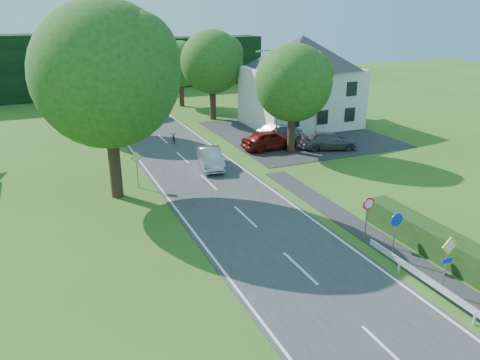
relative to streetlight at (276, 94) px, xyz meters
name	(u,v)px	position (x,y,z in m)	size (l,w,h in m)	color
road	(232,204)	(-8.06, -10.00, -4.44)	(7.00, 80.00, 0.04)	#323134
parking_pad	(297,134)	(3.94, 3.00, -4.44)	(14.00, 16.00, 0.04)	#262629
line_edge_left	(179,212)	(-11.31, -10.00, -4.42)	(0.12, 80.00, 0.01)	white
line_edge_right	(280,195)	(-4.81, -10.00, -4.42)	(0.12, 80.00, 0.01)	white
line_centre	(232,204)	(-8.06, -10.00, -4.42)	(0.12, 80.00, 0.01)	white
tree_main	(109,103)	(-14.06, -6.00, 1.36)	(9.40, 9.40, 11.64)	#194A16
tree_left_far	(94,88)	(-13.06, 10.00, -0.17)	(7.00, 7.00, 8.58)	#194A16
tree_right_far	(212,75)	(-1.06, 12.00, 0.08)	(7.40, 7.40, 9.09)	#194A16
tree_left_back	(85,74)	(-12.56, 22.00, -0.43)	(6.60, 6.60, 8.07)	#194A16
tree_right_back	(181,74)	(-2.06, 20.00, -0.68)	(6.20, 6.20, 7.56)	#194A16
tree_right_mid	(293,100)	(0.44, -2.00, -0.17)	(7.00, 7.00, 8.58)	#194A16
treeline_right	(163,62)	(-0.06, 36.00, -0.96)	(30.00, 5.00, 7.00)	black
house_white	(301,81)	(5.94, 6.00, -0.06)	(10.60, 8.40, 8.60)	white
streetlight	(276,94)	(0.00, 0.00, 0.00)	(2.03, 0.18, 8.00)	gray
sign_priority_right	(448,255)	(-3.76, -22.02, -2.67)	(0.78, 0.09, 2.59)	gray
sign_roundabout	(396,227)	(-3.76, -19.02, -2.79)	(0.64, 0.08, 2.37)	gray
sign_speed_limit	(368,209)	(-3.76, -17.03, -2.70)	(0.64, 0.11, 2.37)	gray
sign_priority_left	(137,162)	(-12.56, -5.02, -2.75)	(0.78, 0.09, 2.44)	gray
moving_car	(211,158)	(-6.87, -3.13, -3.71)	(1.51, 4.32, 1.42)	#B0B1B5
motorcycle	(174,137)	(-7.43, 4.65, -3.97)	(0.60, 1.73, 0.91)	black
parked_car_red	(270,140)	(-0.78, -0.59, -3.63)	(1.88, 4.67, 1.59)	maroon
parked_car_silver_a	(280,132)	(1.47, 1.84, -3.73)	(1.46, 4.20, 1.38)	#AFAFB4
parked_car_grey	(329,141)	(3.72, -2.49, -3.75)	(1.89, 4.65, 1.35)	#504F55
parked_car_silver_b	(341,118)	(9.48, 4.00, -3.71)	(2.37, 5.15, 1.43)	silver
parasol	(317,123)	(5.29, 1.90, -3.34)	(2.36, 2.40, 2.16)	#A8340D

